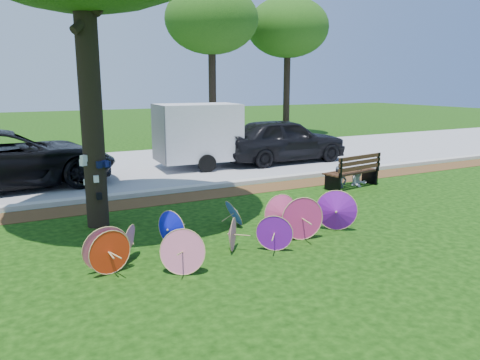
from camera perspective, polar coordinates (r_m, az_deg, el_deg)
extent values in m
plane|color=black|center=(8.28, 3.35, -9.00)|extent=(90.00, 90.00, 0.00)
cube|color=#472D16|center=(12.18, -7.53, -2.19)|extent=(90.00, 1.00, 0.01)
cube|color=#B7B5AD|center=(12.81, -8.61, -1.27)|extent=(90.00, 0.30, 0.12)
cube|color=gray|center=(16.73, -13.24, 1.45)|extent=(90.00, 8.00, 0.01)
cylinder|color=black|center=(9.84, -17.78, 9.57)|extent=(0.44, 0.44, 5.29)
cone|color=#4C76EC|center=(9.74, -0.57, -3.84)|extent=(0.38, 0.62, 0.58)
cone|color=#D5668A|center=(7.75, -16.13, -7.96)|extent=(0.77, 0.24, 0.76)
cone|color=#0D12CA|center=(8.56, -8.58, -5.96)|extent=(0.38, 0.66, 0.68)
cone|color=red|center=(7.64, -15.72, -8.40)|extent=(0.71, 0.29, 0.71)
cone|color=#D5668A|center=(8.32, -1.14, -6.63)|extent=(0.45, 0.55, 0.61)
cone|color=purple|center=(9.53, 11.65, -3.73)|extent=(0.73, 0.65, 0.85)
cone|color=#CE2B6D|center=(8.97, 7.48, -4.60)|extent=(0.85, 0.33, 0.84)
cone|color=#D5668A|center=(7.45, -6.95, -8.48)|extent=(0.76, 0.62, 0.73)
cone|color=#4C76EC|center=(10.34, 11.84, -2.91)|extent=(0.71, 0.74, 0.69)
cone|color=purple|center=(8.35, 4.25, -6.41)|extent=(0.60, 0.51, 0.67)
cone|color=#D5668A|center=(8.10, -13.23, -7.38)|extent=(0.55, 0.66, 0.64)
cone|color=#DB457A|center=(9.27, 5.20, -4.17)|extent=(0.79, 0.21, 0.79)
imported|color=black|center=(14.58, -26.70, 2.26)|extent=(6.20, 3.32, 1.66)
imported|color=black|center=(17.48, 5.27, 4.86)|extent=(4.83, 1.95, 1.64)
cube|color=silver|center=(16.18, -5.15, 5.84)|extent=(2.82, 1.89, 2.51)
imported|color=#353C48|center=(13.44, 12.12, 1.58)|extent=(0.48, 0.36, 1.21)
imported|color=silver|center=(13.90, 14.34, 1.63)|extent=(0.55, 0.43, 1.12)
cylinder|color=black|center=(23.01, -3.38, 10.76)|extent=(0.36, 0.36, 5.00)
ellipsoid|color=#0F380C|center=(23.18, -3.48, 18.94)|extent=(4.40, 4.40, 3.20)
cylinder|color=black|center=(26.36, 5.70, 10.87)|extent=(0.36, 0.36, 5.00)
ellipsoid|color=#0F380C|center=(26.51, 5.86, 18.02)|extent=(4.40, 4.40, 3.20)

